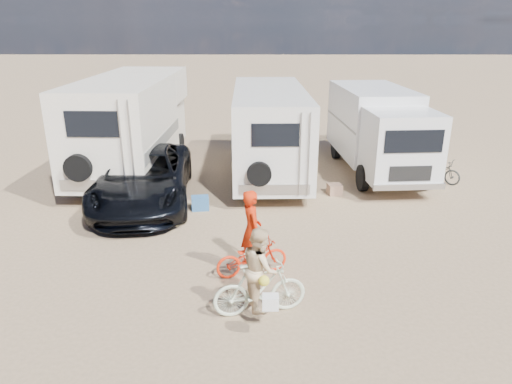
{
  "coord_description": "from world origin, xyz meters",
  "views": [
    {
      "loc": [
        -0.86,
        -9.7,
        5.31
      ],
      "look_at": [
        -0.91,
        1.2,
        1.3
      ],
      "focal_mm": 32.83,
      "sensor_mm": 36.0,
      "label": 1
    }
  ],
  "objects_px": {
    "bike_parked": "(438,170)",
    "box_truck": "(378,133)",
    "bike_woman": "(260,289)",
    "rv_left": "(133,126)",
    "rider_woman": "(260,276)",
    "rv_main": "(269,133)",
    "dark_suv": "(144,177)",
    "cooler": "(200,203)",
    "crate": "(334,189)",
    "bike_man": "(252,257)",
    "rider_man": "(252,237)"
  },
  "relations": [
    {
      "from": "box_truck",
      "to": "cooler",
      "type": "relative_size",
      "value": 12.73
    },
    {
      "from": "box_truck",
      "to": "crate",
      "type": "relative_size",
      "value": 15.44
    },
    {
      "from": "box_truck",
      "to": "dark_suv",
      "type": "height_order",
      "value": "box_truck"
    },
    {
      "from": "bike_parked",
      "to": "rider_woman",
      "type": "bearing_deg",
      "value": -175.66
    },
    {
      "from": "rv_main",
      "to": "dark_suv",
      "type": "relative_size",
      "value": 1.21
    },
    {
      "from": "dark_suv",
      "to": "bike_parked",
      "type": "xyz_separation_m",
      "value": [
        9.73,
        1.97,
        -0.39
      ]
    },
    {
      "from": "cooler",
      "to": "crate",
      "type": "bearing_deg",
      "value": 8.58
    },
    {
      "from": "bike_woman",
      "to": "rider_woman",
      "type": "distance_m",
      "value": 0.27
    },
    {
      "from": "rv_left",
      "to": "dark_suv",
      "type": "bearing_deg",
      "value": -70.16
    },
    {
      "from": "dark_suv",
      "to": "rider_woman",
      "type": "relative_size",
      "value": 3.63
    },
    {
      "from": "bike_woman",
      "to": "crate",
      "type": "relative_size",
      "value": 4.3
    },
    {
      "from": "rv_left",
      "to": "cooler",
      "type": "xyz_separation_m",
      "value": [
        2.82,
        -3.75,
        -1.52
      ]
    },
    {
      "from": "box_truck",
      "to": "crate",
      "type": "distance_m",
      "value": 3.29
    },
    {
      "from": "box_truck",
      "to": "dark_suv",
      "type": "relative_size",
      "value": 1.1
    },
    {
      "from": "crate",
      "to": "bike_parked",
      "type": "bearing_deg",
      "value": 18.55
    },
    {
      "from": "bike_parked",
      "to": "bike_man",
      "type": "bearing_deg",
      "value": 177.65
    },
    {
      "from": "bike_parked",
      "to": "crate",
      "type": "xyz_separation_m",
      "value": [
        -3.76,
        -1.26,
        -0.25
      ]
    },
    {
      "from": "bike_man",
      "to": "box_truck",
      "type": "bearing_deg",
      "value": -49.46
    },
    {
      "from": "cooler",
      "to": "crate",
      "type": "distance_m",
      "value": 4.4
    },
    {
      "from": "dark_suv",
      "to": "rv_left",
      "type": "bearing_deg",
      "value": 102.68
    },
    {
      "from": "box_truck",
      "to": "rv_left",
      "type": "bearing_deg",
      "value": 175.61
    },
    {
      "from": "rv_left",
      "to": "cooler",
      "type": "height_order",
      "value": "rv_left"
    },
    {
      "from": "rider_woman",
      "to": "cooler",
      "type": "xyz_separation_m",
      "value": [
        -1.76,
        5.26,
        -0.6
      ]
    },
    {
      "from": "rv_left",
      "to": "bike_man",
      "type": "height_order",
      "value": "rv_left"
    },
    {
      "from": "crate",
      "to": "rv_main",
      "type": "bearing_deg",
      "value": 135.58
    },
    {
      "from": "bike_man",
      "to": "cooler",
      "type": "height_order",
      "value": "bike_man"
    },
    {
      "from": "rider_woman",
      "to": "bike_parked",
      "type": "distance_m",
      "value": 10.01
    },
    {
      "from": "bike_man",
      "to": "rv_left",
      "type": "bearing_deg",
      "value": 11.85
    },
    {
      "from": "bike_parked",
      "to": "cooler",
      "type": "bearing_deg",
      "value": 150.7
    },
    {
      "from": "dark_suv",
      "to": "bike_woman",
      "type": "xyz_separation_m",
      "value": [
        3.53,
        -5.88,
        -0.27
      ]
    },
    {
      "from": "bike_woman",
      "to": "bike_parked",
      "type": "distance_m",
      "value": 10.01
    },
    {
      "from": "rv_main",
      "to": "box_truck",
      "type": "xyz_separation_m",
      "value": [
        3.95,
        0.32,
        -0.05
      ]
    },
    {
      "from": "cooler",
      "to": "rider_man",
      "type": "bearing_deg",
      "value": -76.32
    },
    {
      "from": "rv_main",
      "to": "rider_man",
      "type": "distance_m",
      "value": 7.2
    },
    {
      "from": "rv_main",
      "to": "dark_suv",
      "type": "xyz_separation_m",
      "value": [
        -3.89,
        -2.75,
        -0.73
      ]
    },
    {
      "from": "rider_woman",
      "to": "bike_man",
      "type": "bearing_deg",
      "value": -5.64
    },
    {
      "from": "rider_woman",
      "to": "cooler",
      "type": "bearing_deg",
      "value": 6.22
    },
    {
      "from": "bike_man",
      "to": "bike_woman",
      "type": "bearing_deg",
      "value": 168.12
    },
    {
      "from": "bike_woman",
      "to": "rider_man",
      "type": "distance_m",
      "value": 1.53
    },
    {
      "from": "bike_man",
      "to": "crate",
      "type": "distance_m",
      "value": 5.75
    },
    {
      "from": "dark_suv",
      "to": "cooler",
      "type": "distance_m",
      "value": 1.98
    },
    {
      "from": "rider_man",
      "to": "bike_parked",
      "type": "relative_size",
      "value": 1.12
    },
    {
      "from": "bike_parked",
      "to": "box_truck",
      "type": "bearing_deg",
      "value": 102.53
    },
    {
      "from": "rv_main",
      "to": "rv_left",
      "type": "xyz_separation_m",
      "value": [
        -4.94,
        0.38,
        0.18
      ]
    },
    {
      "from": "bike_woman",
      "to": "bike_parked",
      "type": "bearing_deg",
      "value": -50.54
    },
    {
      "from": "bike_woman",
      "to": "rider_man",
      "type": "height_order",
      "value": "rider_man"
    },
    {
      "from": "bike_parked",
      "to": "bike_woman",
      "type": "bearing_deg",
      "value": -175.66
    },
    {
      "from": "box_truck",
      "to": "rider_man",
      "type": "bearing_deg",
      "value": -124.96
    },
    {
      "from": "rv_main",
      "to": "dark_suv",
      "type": "bearing_deg",
      "value": -146.14
    },
    {
      "from": "box_truck",
      "to": "bike_man",
      "type": "xyz_separation_m",
      "value": [
        -4.48,
        -7.47,
        -1.07
      ]
    }
  ]
}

